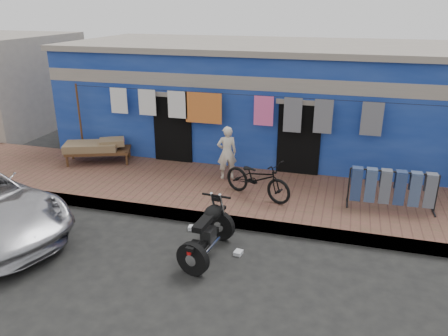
{
  "coord_description": "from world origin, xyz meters",
  "views": [
    {
      "loc": [
        2.43,
        -6.43,
        4.47
      ],
      "look_at": [
        0.0,
        2.0,
        1.15
      ],
      "focal_mm": 35.0,
      "sensor_mm": 36.0,
      "label": 1
    }
  ],
  "objects_px": {
    "seated_person": "(227,153)",
    "jeans_rack": "(392,189)",
    "charpoy": "(99,151)",
    "motorcycle": "(207,231)",
    "bicycle": "(258,174)"
  },
  "relations": [
    {
      "from": "seated_person",
      "to": "jeans_rack",
      "type": "bearing_deg",
      "value": 145.55
    },
    {
      "from": "seated_person",
      "to": "charpoy",
      "type": "height_order",
      "value": "seated_person"
    },
    {
      "from": "seated_person",
      "to": "bicycle",
      "type": "bearing_deg",
      "value": 112.9
    },
    {
      "from": "bicycle",
      "to": "charpoy",
      "type": "height_order",
      "value": "bicycle"
    },
    {
      "from": "seated_person",
      "to": "motorcycle",
      "type": "height_order",
      "value": "seated_person"
    },
    {
      "from": "seated_person",
      "to": "bicycle",
      "type": "relative_size",
      "value": 0.79
    },
    {
      "from": "motorcycle",
      "to": "jeans_rack",
      "type": "height_order",
      "value": "jeans_rack"
    },
    {
      "from": "jeans_rack",
      "to": "charpoy",
      "type": "bearing_deg",
      "value": 173.41
    },
    {
      "from": "motorcycle",
      "to": "charpoy",
      "type": "distance_m",
      "value": 5.56
    },
    {
      "from": "seated_person",
      "to": "bicycle",
      "type": "distance_m",
      "value": 1.36
    },
    {
      "from": "bicycle",
      "to": "motorcycle",
      "type": "height_order",
      "value": "bicycle"
    },
    {
      "from": "seated_person",
      "to": "jeans_rack",
      "type": "distance_m",
      "value": 3.98
    },
    {
      "from": "jeans_rack",
      "to": "bicycle",
      "type": "bearing_deg",
      "value": -175.67
    },
    {
      "from": "seated_person",
      "to": "jeans_rack",
      "type": "xyz_separation_m",
      "value": [
        3.91,
        -0.7,
        -0.23
      ]
    },
    {
      "from": "charpoy",
      "to": "jeans_rack",
      "type": "bearing_deg",
      "value": -6.59
    }
  ]
}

